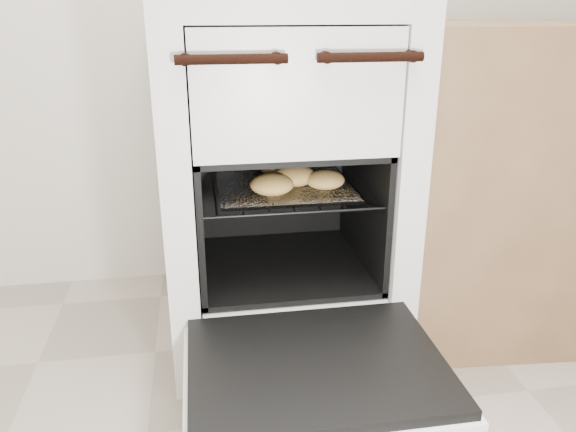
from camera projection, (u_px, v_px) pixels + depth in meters
stove at (279, 180)px, 1.66m from camera, size 0.65×0.72×1.00m
oven_door at (316, 368)px, 1.25m from camera, size 0.58×0.45×0.04m
oven_rack at (283, 187)px, 1.59m from camera, size 0.47×0.45×0.01m
foil_sheet at (284, 187)px, 1.57m from camera, size 0.37×0.32×0.01m
baked_rolls at (296, 177)px, 1.56m from camera, size 0.30×0.31×0.05m
counter at (540, 179)px, 1.75m from camera, size 0.97×0.69×0.93m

